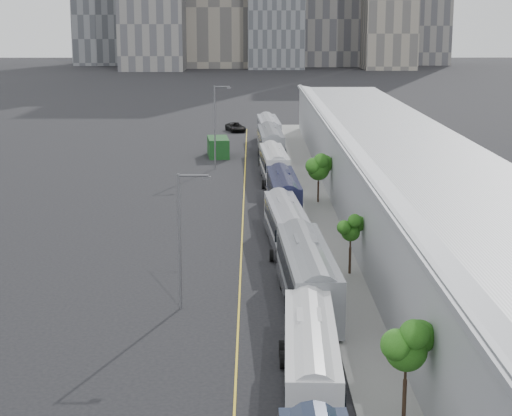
{
  "coord_description": "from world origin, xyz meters",
  "views": [
    {
      "loc": [
        -0.69,
        -3.08,
        17.46
      ],
      "look_at": [
        -0.37,
        62.25,
        3.0
      ],
      "focal_mm": 60.0,
      "sensor_mm": 36.0,
      "label": 1
    }
  ],
  "objects_px": {
    "bus_3": "(307,281)",
    "bus_4": "(286,228)",
    "bus_6": "(274,167)",
    "shipping_container": "(218,147)",
    "street_lamp_near": "(183,231)",
    "bus_8": "(269,133)",
    "suv": "(236,127)",
    "bus_2": "(310,365)",
    "bus_5": "(283,196)",
    "bus_7": "(270,146)",
    "street_lamp_far": "(216,122)"
  },
  "relations": [
    {
      "from": "bus_4",
      "to": "bus_6",
      "type": "bearing_deg",
      "value": 86.61
    },
    {
      "from": "bus_5",
      "to": "shipping_container",
      "type": "bearing_deg",
      "value": 100.52
    },
    {
      "from": "bus_3",
      "to": "shipping_container",
      "type": "xyz_separation_m",
      "value": [
        -7.76,
        59.45,
        -0.46
      ]
    },
    {
      "from": "bus_4",
      "to": "bus_5",
      "type": "xyz_separation_m",
      "value": [
        0.26,
        12.24,
        0.03
      ]
    },
    {
      "from": "street_lamp_near",
      "to": "bus_4",
      "type": "bearing_deg",
      "value": 65.07
    },
    {
      "from": "bus_4",
      "to": "suv",
      "type": "xyz_separation_m",
      "value": [
        -5.21,
        70.31,
        -0.78
      ]
    },
    {
      "from": "street_lamp_far",
      "to": "street_lamp_near",
      "type": "bearing_deg",
      "value": -90.0
    },
    {
      "from": "bus_3",
      "to": "bus_4",
      "type": "relative_size",
      "value": 1.14
    },
    {
      "from": "bus_4",
      "to": "bus_7",
      "type": "relative_size",
      "value": 0.87
    },
    {
      "from": "bus_6",
      "to": "bus_8",
      "type": "bearing_deg",
      "value": 87.34
    },
    {
      "from": "shipping_container",
      "to": "bus_4",
      "type": "bearing_deg",
      "value": -86.87
    },
    {
      "from": "bus_5",
      "to": "shipping_container",
      "type": "relative_size",
      "value": 2.12
    },
    {
      "from": "shipping_container",
      "to": "street_lamp_near",
      "type": "bearing_deg",
      "value": -95.56
    },
    {
      "from": "bus_5",
      "to": "bus_3",
      "type": "bearing_deg",
      "value": -90.98
    },
    {
      "from": "bus_2",
      "to": "bus_3",
      "type": "distance_m",
      "value": 12.67
    },
    {
      "from": "bus_7",
      "to": "street_lamp_far",
      "type": "distance_m",
      "value": 10.31
    },
    {
      "from": "bus_6",
      "to": "shipping_container",
      "type": "xyz_separation_m",
      "value": [
        -6.82,
        17.21,
        -0.3
      ]
    },
    {
      "from": "shipping_container",
      "to": "bus_2",
      "type": "bearing_deg",
      "value": -90.08
    },
    {
      "from": "street_lamp_far",
      "to": "suv",
      "type": "xyz_separation_m",
      "value": [
        1.63,
        34.67,
        -4.92
      ]
    },
    {
      "from": "street_lamp_far",
      "to": "shipping_container",
      "type": "distance_m",
      "value": 10.34
    },
    {
      "from": "bus_4",
      "to": "bus_8",
      "type": "height_order",
      "value": "bus_8"
    },
    {
      "from": "bus_7",
      "to": "bus_8",
      "type": "xyz_separation_m",
      "value": [
        0.03,
        13.43,
        -0.05
      ]
    },
    {
      "from": "bus_2",
      "to": "street_lamp_far",
      "type": "distance_m",
      "value": 63.27
    },
    {
      "from": "bus_6",
      "to": "bus_7",
      "type": "relative_size",
      "value": 0.9
    },
    {
      "from": "bus_4",
      "to": "street_lamp_far",
      "type": "bearing_deg",
      "value": 97.05
    },
    {
      "from": "bus_5",
      "to": "shipping_container",
      "type": "xyz_separation_m",
      "value": [
        -7.28,
        32.76,
        -0.29
      ]
    },
    {
      "from": "bus_6",
      "to": "suv",
      "type": "relative_size",
      "value": 2.47
    },
    {
      "from": "suv",
      "to": "bus_2",
      "type": "bearing_deg",
      "value": -103.55
    },
    {
      "from": "bus_8",
      "to": "suv",
      "type": "bearing_deg",
      "value": 106.69
    },
    {
      "from": "bus_4",
      "to": "street_lamp_near",
      "type": "distance_m",
      "value": 16.58
    },
    {
      "from": "bus_4",
      "to": "street_lamp_near",
      "type": "xyz_separation_m",
      "value": [
        -6.84,
        -14.72,
        3.42
      ]
    },
    {
      "from": "bus_5",
      "to": "suv",
      "type": "bearing_deg",
      "value": 93.37
    },
    {
      "from": "bus_5",
      "to": "bus_7",
      "type": "height_order",
      "value": "bus_7"
    },
    {
      "from": "bus_6",
      "to": "street_lamp_near",
      "type": "xyz_separation_m",
      "value": [
        -6.64,
        -42.51,
        3.37
      ]
    },
    {
      "from": "bus_6",
      "to": "street_lamp_far",
      "type": "xyz_separation_m",
      "value": [
        -6.64,
        7.85,
        4.09
      ]
    },
    {
      "from": "bus_3",
      "to": "bus_7",
      "type": "xyz_separation_m",
      "value": [
        -1.02,
        57.0,
        0.02
      ]
    },
    {
      "from": "bus_2",
      "to": "street_lamp_far",
      "type": "xyz_separation_m",
      "value": [
        -6.95,
        62.75,
        4.15
      ]
    },
    {
      "from": "bus_6",
      "to": "street_lamp_near",
      "type": "bearing_deg",
      "value": -101.61
    },
    {
      "from": "bus_8",
      "to": "shipping_container",
      "type": "distance_m",
      "value": 12.91
    },
    {
      "from": "bus_2",
      "to": "street_lamp_near",
      "type": "relative_size",
      "value": 1.44
    },
    {
      "from": "bus_6",
      "to": "shipping_container",
      "type": "distance_m",
      "value": 18.51
    },
    {
      "from": "street_lamp_near",
      "to": "suv",
      "type": "bearing_deg",
      "value": 88.9
    },
    {
      "from": "shipping_container",
      "to": "suv",
      "type": "distance_m",
      "value": 25.38
    },
    {
      "from": "street_lamp_far",
      "to": "bus_8",
      "type": "bearing_deg",
      "value": 72.03
    },
    {
      "from": "bus_3",
      "to": "bus_8",
      "type": "bearing_deg",
      "value": 88.26
    },
    {
      "from": "bus_4",
      "to": "bus_7",
      "type": "distance_m",
      "value": 42.56
    },
    {
      "from": "bus_7",
      "to": "shipping_container",
      "type": "relative_size",
      "value": 2.38
    },
    {
      "from": "bus_2",
      "to": "street_lamp_near",
      "type": "height_order",
      "value": "street_lamp_near"
    },
    {
      "from": "bus_3",
      "to": "bus_5",
      "type": "distance_m",
      "value": 26.7
    },
    {
      "from": "bus_2",
      "to": "bus_4",
      "type": "height_order",
      "value": "bus_4"
    }
  ]
}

